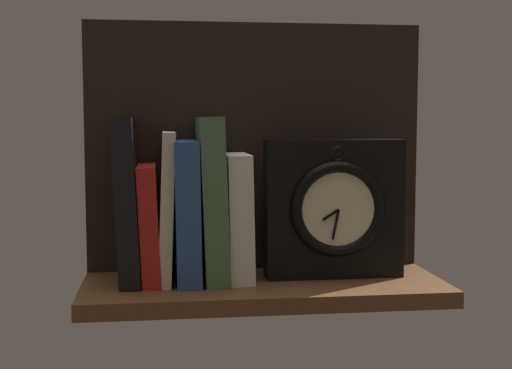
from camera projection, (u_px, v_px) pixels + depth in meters
ground_plane at (264, 289)px, 111.44cm from camera, size 56.38×22.10×2.50cm
back_panel at (255, 147)px, 119.75cm from camera, size 56.38×1.20×41.37cm
book_black_skeptic at (127, 201)px, 109.80cm from camera, size 4.27×13.81×25.53cm
book_red_requiem at (149, 224)px, 110.57cm from camera, size 3.63×12.96×18.35cm
book_cream_twain at (167, 207)px, 110.69cm from camera, size 2.88×12.73×23.46cm
book_blue_modern at (187, 211)px, 111.16cm from camera, size 3.99×14.83×22.03cm
book_green_romantic at (212, 199)px, 111.52cm from camera, size 4.66×14.65×25.83cm
book_white_catcher at (238, 217)px, 112.31cm from camera, size 4.15×12.78×19.95cm
framed_clock at (334, 209)px, 113.26cm from camera, size 22.13×6.26×22.13cm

